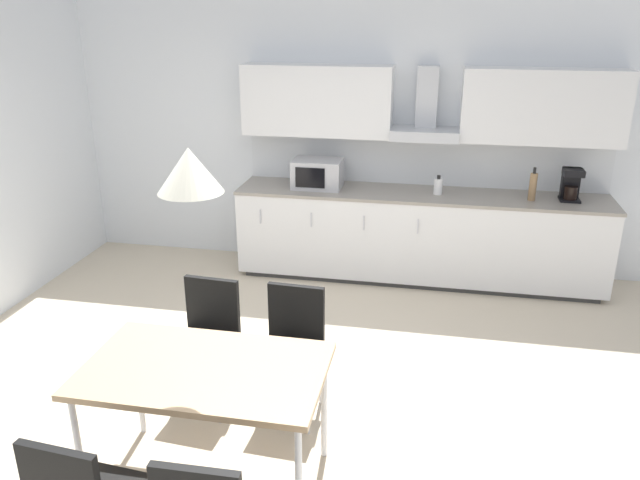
{
  "coord_description": "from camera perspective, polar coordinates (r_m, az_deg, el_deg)",
  "views": [
    {
      "loc": [
        1.02,
        -3.61,
        2.58
      ],
      "look_at": [
        0.22,
        0.51,
        1.0
      ],
      "focal_mm": 35.0,
      "sensor_mm": 36.0,
      "label": 1
    }
  ],
  "objects": [
    {
      "name": "pendant_lamp",
      "position": [
        3.05,
        -11.85,
        6.26
      ],
      "size": [
        0.32,
        0.32,
        0.22
      ],
      "primitive_type": "cone",
      "color": "silver"
    },
    {
      "name": "backsplash_tile",
      "position": [
        6.35,
        9.44,
        7.01
      ],
      "size": [
        3.55,
        0.02,
        0.45
      ],
      "primitive_type": "cube",
      "color": "silver",
      "rests_on": "kitchen_counter"
    },
    {
      "name": "chair_far_right",
      "position": [
        4.15,
        -2.53,
        -8.97
      ],
      "size": [
        0.42,
        0.42,
        0.87
      ],
      "color": "black",
      "rests_on": "ground_plane"
    },
    {
      "name": "kitchen_counter",
      "position": [
        6.25,
        8.98,
        0.41
      ],
      "size": [
        3.57,
        0.67,
        0.89
      ],
      "color": "#333333",
      "rests_on": "ground_plane"
    },
    {
      "name": "ground_plane",
      "position": [
        4.56,
        -4.02,
        -14.04
      ],
      "size": [
        8.17,
        7.74,
        0.02
      ],
      "primitive_type": "cube",
      "color": "beige"
    },
    {
      "name": "wall_back",
      "position": [
        6.43,
        1.75,
        10.05
      ],
      "size": [
        6.53,
        0.1,
        2.8
      ],
      "primitive_type": "cube",
      "color": "silver",
      "rests_on": "ground_plane"
    },
    {
      "name": "coffee_maker",
      "position": [
        6.21,
        21.97,
        4.75
      ],
      "size": [
        0.18,
        0.19,
        0.3
      ],
      "color": "black",
      "rests_on": "kitchen_counter"
    },
    {
      "name": "dining_table",
      "position": [
        3.5,
        -10.47,
        -12.05
      ],
      "size": [
        1.31,
        0.79,
        0.76
      ],
      "color": "tan",
      "rests_on": "ground_plane"
    },
    {
      "name": "chair_far_left",
      "position": [
        4.31,
        -10.22,
        -8.1
      ],
      "size": [
        0.43,
        0.43,
        0.87
      ],
      "color": "black",
      "rests_on": "ground_plane"
    },
    {
      "name": "microwave",
      "position": [
        6.18,
        -0.23,
        6.09
      ],
      "size": [
        0.48,
        0.35,
        0.28
      ],
      "color": "#ADADB2",
      "rests_on": "kitchen_counter"
    },
    {
      "name": "bottle_white",
      "position": [
        6.07,
        10.75,
        4.87
      ],
      "size": [
        0.08,
        0.08,
        0.18
      ],
      "color": "white",
      "rests_on": "kitchen_counter"
    },
    {
      "name": "upper_wall_cabinets",
      "position": [
        6.09,
        9.71,
        12.14
      ],
      "size": [
        3.55,
        0.4,
        0.67
      ],
      "color": "silver"
    },
    {
      "name": "bottle_brown",
      "position": [
        6.09,
        18.88,
        4.67
      ],
      "size": [
        0.07,
        0.07,
        0.31
      ],
      "color": "brown",
      "rests_on": "kitchen_counter"
    }
  ]
}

